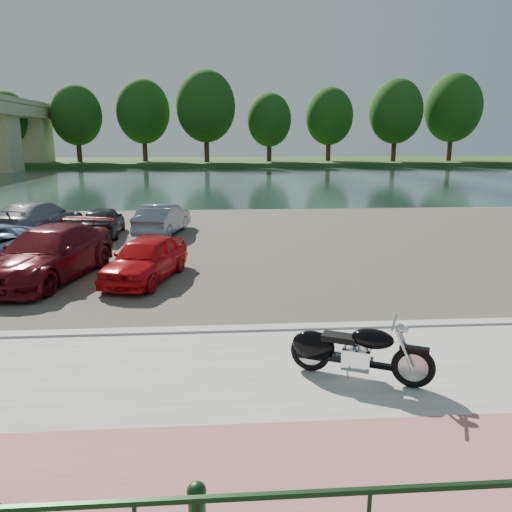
{
  "coord_description": "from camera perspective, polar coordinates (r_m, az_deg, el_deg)",
  "views": [
    {
      "loc": [
        -1.24,
        -7.61,
        3.92
      ],
      "look_at": [
        -0.38,
        4.27,
        1.1
      ],
      "focal_mm": 35.0,
      "sensor_mm": 36.0,
      "label": 1
    }
  ],
  "objects": [
    {
      "name": "far_bank",
      "position": [
        79.7,
        -3.3,
        10.71
      ],
      "size": [
        120.0,
        24.0,
        0.6
      ],
      "primitive_type": "cube",
      "color": "#26491A",
      "rests_on": "ground"
    },
    {
      "name": "far_trees",
      "position": [
        73.7,
        0.23,
        16.12
      ],
      "size": [
        70.25,
        10.68,
        12.52
      ],
      "color": "#372214",
      "rests_on": "far_bank"
    },
    {
      "name": "river",
      "position": [
        47.79,
        -2.66,
        8.62
      ],
      "size": [
        120.0,
        40.0,
        0.0
      ],
      "primitive_type": "cube",
      "color": "#182B27",
      "rests_on": "ground"
    },
    {
      "name": "car_4",
      "position": [
        14.22,
        -12.51,
        -0.26
      ],
      "size": [
        2.38,
        3.88,
        1.23
      ],
      "primitive_type": "imported",
      "rotation": [
        0.0,
        0.0,
        -0.27
      ],
      "color": "red",
      "rests_on": "parking_lot"
    },
    {
      "name": "ground",
      "position": [
        8.65,
        4.72,
        -13.68
      ],
      "size": [
        200.0,
        200.0,
        0.0
      ],
      "primitive_type": "plane",
      "color": "#595447",
      "rests_on": "ground"
    },
    {
      "name": "pink_path",
      "position": [
        6.5,
        8.37,
        -22.8
      ],
      "size": [
        60.0,
        2.0,
        0.01
      ],
      "primitive_type": "cube",
      "color": "#A2635B",
      "rests_on": "promenade"
    },
    {
      "name": "car_3",
      "position": [
        15.14,
        -22.55,
        0.25
      ],
      "size": [
        3.13,
        5.31,
        1.44
      ],
      "primitive_type": "imported",
      "rotation": [
        0.0,
        0.0,
        -0.24
      ],
      "color": "#580C14",
      "rests_on": "parking_lot"
    },
    {
      "name": "parking_lot",
      "position": [
        19.06,
        -0.31,
        1.52
      ],
      "size": [
        60.0,
        18.0,
        0.04
      ],
      "primitive_type": "cube",
      "color": "#454138",
      "rests_on": "ground"
    },
    {
      "name": "car_9",
      "position": [
        21.0,
        -10.61,
        4.19
      ],
      "size": [
        2.09,
        4.0,
        1.25
      ],
      "primitive_type": "imported",
      "rotation": [
        0.0,
        0.0,
        2.93
      ],
      "color": "slate",
      "rests_on": "parking_lot"
    },
    {
      "name": "car_8",
      "position": [
        21.15,
        -17.1,
        3.84
      ],
      "size": [
        1.65,
        3.65,
        1.22
      ],
      "primitive_type": "imported",
      "rotation": [
        0.0,
        0.0,
        3.2
      ],
      "color": "black",
      "rests_on": "parking_lot"
    },
    {
      "name": "kerb",
      "position": [
        10.43,
        3.04,
        -8.37
      ],
      "size": [
        60.0,
        0.3,
        0.14
      ],
      "primitive_type": "cube",
      "color": "#A5A39B",
      "rests_on": "ground"
    },
    {
      "name": "promenade",
      "position": [
        7.76,
        5.9,
        -16.67
      ],
      "size": [
        60.0,
        6.0,
        0.1
      ],
      "primitive_type": "cube",
      "color": "#A5A39B",
      "rests_on": "ground"
    },
    {
      "name": "motorcycle",
      "position": [
        8.38,
        10.33,
        -10.54
      ],
      "size": [
        2.19,
        1.19,
        1.05
      ],
      "rotation": [
        0.0,
        0.0,
        -0.43
      ],
      "color": "black",
      "rests_on": "promenade"
    },
    {
      "name": "railing",
      "position": [
        4.94,
        12.8,
        -26.44
      ],
      "size": [
        24.04,
        0.05,
        0.9
      ],
      "color": "black",
      "rests_on": "promenade"
    },
    {
      "name": "car_7",
      "position": [
        21.97,
        -23.68,
        3.93
      ],
      "size": [
        2.93,
        5.23,
        1.43
      ],
      "primitive_type": "imported",
      "rotation": [
        0.0,
        0.0,
        2.94
      ],
      "color": "gray",
      "rests_on": "parking_lot"
    }
  ]
}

